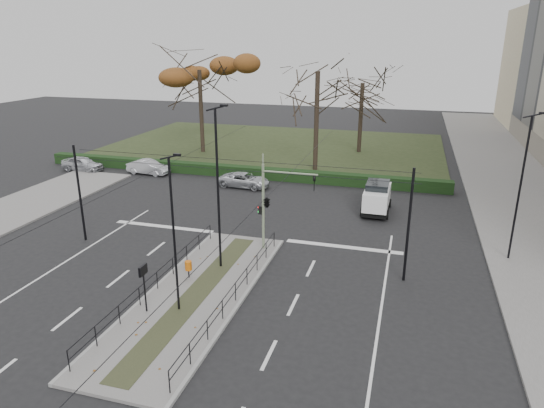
# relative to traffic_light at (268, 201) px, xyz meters

# --- Properties ---
(ground) EXTENTS (140.00, 140.00, 0.00)m
(ground) POSITION_rel_traffic_light_xyz_m (-1.80, -3.63, -3.10)
(ground) COLOR black
(ground) RESTS_ON ground
(median_island) EXTENTS (4.40, 15.00, 0.14)m
(median_island) POSITION_rel_traffic_light_xyz_m (-1.80, -6.13, -3.03)
(median_island) COLOR #63605E
(median_island) RESTS_ON ground
(sidewalk_east) EXTENTS (8.00, 90.00, 0.14)m
(sidewalk_east) POSITION_rel_traffic_light_xyz_m (16.20, 18.37, -3.03)
(sidewalk_east) COLOR #63605E
(sidewalk_east) RESTS_ON ground
(park) EXTENTS (38.00, 26.00, 0.10)m
(park) POSITION_rel_traffic_light_xyz_m (-7.80, 28.37, -3.05)
(park) COLOR #242E17
(park) RESTS_ON ground
(hedge) EXTENTS (38.00, 1.00, 1.00)m
(hedge) POSITION_rel_traffic_light_xyz_m (-7.80, 14.97, -2.60)
(hedge) COLOR black
(hedge) RESTS_ON ground
(median_railing) EXTENTS (4.14, 13.24, 0.92)m
(median_railing) POSITION_rel_traffic_light_xyz_m (-1.80, -6.23, -2.13)
(median_railing) COLOR black
(median_railing) RESTS_ON median_island
(catenary) EXTENTS (20.00, 34.00, 6.00)m
(catenary) POSITION_rel_traffic_light_xyz_m (-1.80, -2.01, 0.32)
(catenary) COLOR black
(catenary) RESTS_ON ground
(traffic_light) EXTENTS (3.46, 1.97, 5.09)m
(traffic_light) POSITION_rel_traffic_light_xyz_m (0.00, 0.00, 0.00)
(traffic_light) COLOR gray
(traffic_light) RESTS_ON median_island
(litter_bin) EXTENTS (0.35, 0.35, 0.90)m
(litter_bin) POSITION_rel_traffic_light_xyz_m (-2.90, -4.69, -2.32)
(litter_bin) COLOR black
(litter_bin) RESTS_ON median_island
(info_panel) EXTENTS (0.13, 0.59, 2.28)m
(info_panel) POSITION_rel_traffic_light_xyz_m (-3.30, -8.26, -1.17)
(info_panel) COLOR black
(info_panel) RESTS_ON median_island
(streetlamp_median_near) EXTENTS (0.61, 0.12, 7.27)m
(streetlamp_median_near) POSITION_rel_traffic_light_xyz_m (-1.95, -7.69, 0.74)
(streetlamp_median_near) COLOR black
(streetlamp_median_near) RESTS_ON median_island
(streetlamp_median_far) EXTENTS (0.73, 0.15, 8.71)m
(streetlamp_median_far) POSITION_rel_traffic_light_xyz_m (-1.78, -3.01, 1.47)
(streetlamp_median_far) COLOR black
(streetlamp_median_far) RESTS_ON median_island
(streetlamp_sidewalk) EXTENTS (0.68, 0.14, 8.19)m
(streetlamp_sidewalk) POSITION_rel_traffic_light_xyz_m (13.42, 2.51, 1.20)
(streetlamp_sidewalk) COLOR black
(streetlamp_sidewalk) RESTS_ON sidewalk_east
(parked_car_first) EXTENTS (4.18, 1.92, 1.39)m
(parked_car_first) POSITION_rel_traffic_light_xyz_m (-22.27, 12.82, -2.41)
(parked_car_first) COLOR #B4B6BC
(parked_car_first) RESTS_ON ground
(parked_car_second) EXTENTS (4.12, 1.72, 1.33)m
(parked_car_second) POSITION_rel_traffic_light_xyz_m (-15.64, 13.51, -2.44)
(parked_car_second) COLOR #B4B6BC
(parked_car_second) RESTS_ON ground
(parked_car_fourth) EXTENTS (4.46, 2.28, 1.21)m
(parked_car_fourth) POSITION_rel_traffic_light_xyz_m (-5.69, 12.04, -2.50)
(parked_car_fourth) COLOR #B4B6BC
(parked_car_fourth) RESTS_ON ground
(white_van) EXTENTS (1.95, 4.11, 2.24)m
(white_van) POSITION_rel_traffic_light_xyz_m (5.55, 8.71, -1.93)
(white_van) COLOR white
(white_van) RESTS_ON ground
(rust_tree) EXTENTS (10.95, 10.95, 11.53)m
(rust_tree) POSITION_rel_traffic_light_xyz_m (-14.56, 23.43, 5.76)
(rust_tree) COLOR black
(rust_tree) RESTS_ON park
(bare_tree_center) EXTENTS (6.90, 6.90, 9.86)m
(bare_tree_center) POSITION_rel_traffic_light_xyz_m (2.07, 28.20, 3.87)
(bare_tree_center) COLOR black
(bare_tree_center) RESTS_ON park
(bare_tree_near) EXTENTS (6.68, 6.68, 12.07)m
(bare_tree_near) POSITION_rel_traffic_light_xyz_m (-1.05, 19.17, 5.41)
(bare_tree_near) COLOR black
(bare_tree_near) RESTS_ON park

